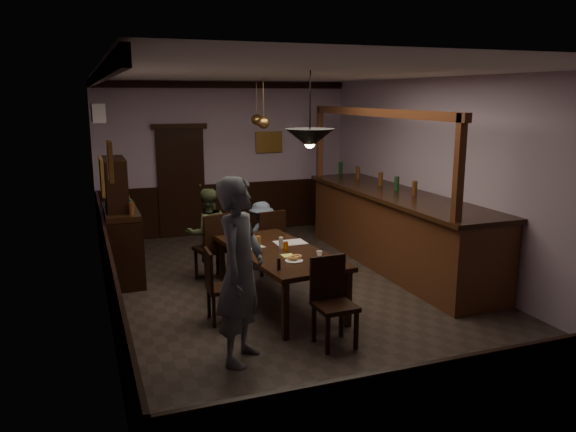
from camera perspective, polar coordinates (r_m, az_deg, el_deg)
name	(u,v)px	position (r m, az deg, el deg)	size (l,w,h in m)	color
room	(299,190)	(7.47, 1.17, 2.69)	(5.01, 8.01, 3.01)	#2D2621
dining_table	(279,255)	(7.36, -0.92, -3.97)	(1.25, 2.30, 0.75)	black
chair_far_left	(215,245)	(8.35, -7.46, -2.90)	(0.55, 0.55, 1.05)	black
chair_far_right	(269,239)	(8.68, -1.92, -2.35)	(0.49, 0.49, 1.01)	black
chair_near	(332,297)	(6.31, 4.48, -8.19)	(0.44, 0.44, 0.99)	black
chair_side	(218,283)	(6.90, -7.17, -6.76)	(0.41, 0.41, 0.92)	black
person_standing	(241,271)	(5.77, -4.85, -5.60)	(0.71, 0.47, 1.95)	#545860
person_seated_left	(207,233)	(8.58, -8.20, -1.74)	(0.67, 0.52, 1.37)	#404B2D
person_seated_right	(262,235)	(8.93, -2.70, -1.99)	(0.71, 0.41, 1.09)	slate
newspaper_left	(246,247)	(7.49, -4.25, -3.16)	(0.42, 0.30, 0.01)	silver
newspaper_right	(290,243)	(7.69, 0.22, -2.72)	(0.42, 0.30, 0.01)	silver
napkin	(288,255)	(7.09, -0.01, -4.03)	(0.15, 0.15, 0.00)	#F2F65A
saucer	(319,258)	(6.95, 3.17, -4.33)	(0.15, 0.15, 0.01)	white
coffee_cup	(319,254)	(7.00, 3.21, -3.86)	(0.08, 0.08, 0.07)	white
pastry_plate	(294,261)	(6.84, 0.62, -4.58)	(0.22, 0.22, 0.01)	white
pastry_ring_a	(293,258)	(6.86, 0.52, -4.29)	(0.13, 0.13, 0.04)	#C68C47
pastry_ring_b	(297,257)	(6.93, 0.91, -4.14)	(0.13, 0.13, 0.04)	#C68C47
soda_can	(286,246)	(7.29, -0.23, -3.09)	(0.07, 0.07, 0.12)	orange
beer_glass	(258,244)	(7.28, -3.04, -2.82)	(0.06, 0.06, 0.20)	#BF721E
water_glass	(281,243)	(7.40, -0.71, -2.73)	(0.06, 0.06, 0.15)	silver
pepper_mill	(279,264)	(6.51, -0.93, -4.90)	(0.04, 0.04, 0.14)	black
sideboard	(121,231)	(8.76, -16.59, -1.49)	(0.50, 1.39, 1.84)	black
bar_counter	(396,228)	(9.21, 10.92, -1.17)	(1.05, 4.52, 2.53)	#4B2314
door_back	(181,184)	(11.08, -10.78, 3.25)	(0.90, 0.06, 2.10)	black
ac_unit	(98,113)	(9.76, -18.74, 9.91)	(0.20, 0.85, 0.30)	white
picture_left_small	(110,161)	(5.29, -17.63, 5.30)	(0.04, 0.28, 0.36)	olive
picture_left_large	(102,176)	(7.73, -18.40, 3.89)	(0.04, 0.62, 0.48)	olive
picture_back	(269,142)	(11.44, -1.95, 7.52)	(0.55, 0.04, 0.42)	olive
pendant_iron	(310,139)	(6.37, 2.23, 7.87)	(0.56, 0.56, 0.86)	black
pendant_brass_mid	(264,123)	(9.14, -2.50, 9.46)	(0.20, 0.20, 0.81)	#BF8C3F
pendant_brass_far	(257,120)	(10.16, -3.19, 9.73)	(0.20, 0.20, 0.81)	#BF8C3F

